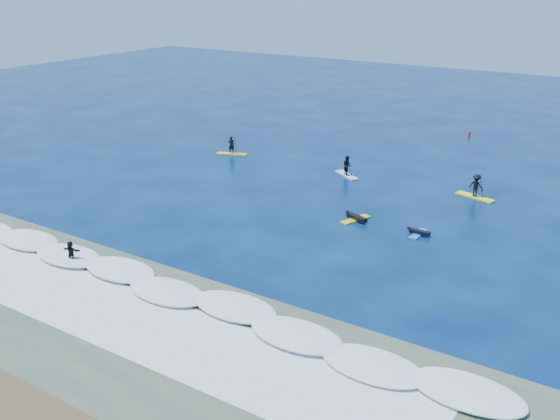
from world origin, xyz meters
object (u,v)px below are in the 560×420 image
Objects in this scene: sup_paddler_right at (476,187)px; sup_paddler_center at (347,167)px; prone_paddler_far at (418,233)px; sup_paddler_left at (231,148)px; marker_buoy at (469,134)px; wave_surfer at (71,253)px; prone_paddler_near at (356,218)px.

sup_paddler_center is at bearing -162.07° from sup_paddler_right.
sup_paddler_center is 1.36× the size of prone_paddler_far.
sup_paddler_left is 25.17m from marker_buoy.
sup_paddler_right is 29.44m from wave_surfer.
sup_paddler_right is at bearing -3.64° from prone_paddler_far.
prone_paddler_far is (4.58, -0.09, -0.03)m from prone_paddler_near.
sup_paddler_center is 10.71m from sup_paddler_right.
sup_paddler_left is at bearing -163.21° from sup_paddler_right.
sup_paddler_center is at bearing 61.87° from wave_surfer.
sup_paddler_center is 3.75× the size of marker_buoy.
marker_buoy is (16.80, 18.74, -0.31)m from sup_paddler_left.
sup_paddler_right is 9.28m from prone_paddler_far.
sup_paddler_center is at bearing 49.88° from prone_paddler_near.
prone_paddler_far is 21.70m from wave_surfer.
marker_buoy is at bearing 61.63° from wave_surfer.
prone_paddler_near is at bearing 91.42° from prone_paddler_far.
wave_surfer is (6.33, -24.02, 0.14)m from sup_paddler_left.
sup_paddler_left reaches higher than prone_paddler_far.
sup_paddler_center is at bearing -104.05° from marker_buoy.
sup_paddler_right is at bearing -12.10° from prone_paddler_near.
prone_paddler_far is at bearing -8.18° from sup_paddler_center.
marker_buoy is (10.46, 42.76, -0.45)m from wave_surfer.
sup_paddler_right reaches higher than wave_surfer.
sup_paddler_left is 19.31m from prone_paddler_near.
marker_buoy is at bearing 123.97° from sup_paddler_right.
sup_paddler_left is at bearing -131.87° from marker_buoy.
prone_paddler_near is at bearing -47.47° from sup_paddler_left.
sup_paddler_right is (10.71, 0.39, 0.09)m from sup_paddler_center.
marker_buoy is at bearing 110.01° from sup_paddler_center.
sup_paddler_left is 1.07× the size of sup_paddler_center.
marker_buoy is (-5.01, 27.56, 0.18)m from prone_paddler_far.
sup_paddler_left is 23.53m from prone_paddler_far.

